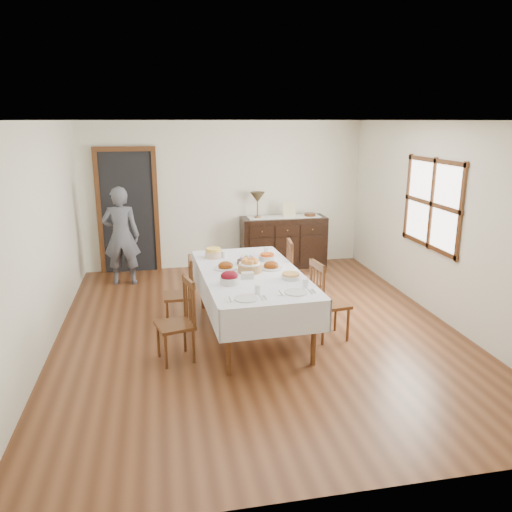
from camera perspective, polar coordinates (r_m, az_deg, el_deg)
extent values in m
plane|color=brown|center=(6.49, 0.17, -8.34)|extent=(6.00, 6.00, 0.00)
cube|color=white|center=(5.95, 0.19, 15.26)|extent=(5.00, 6.00, 0.02)
cube|color=white|center=(9.01, -3.57, 6.94)|extent=(5.00, 0.02, 2.60)
cube|color=white|center=(3.33, 10.39, -8.04)|extent=(5.00, 0.02, 2.60)
cube|color=white|center=(6.13, -23.42, 1.73)|extent=(0.02, 6.00, 2.60)
cube|color=white|center=(7.01, 20.70, 3.58)|extent=(0.02, 6.00, 2.60)
cube|color=white|center=(7.22, 19.53, 5.63)|extent=(0.02, 1.30, 1.10)
cube|color=#542F16|center=(7.22, 19.45, 5.63)|extent=(0.03, 1.46, 1.26)
cube|color=black|center=(8.95, -14.40, 4.82)|extent=(0.90, 0.06, 2.10)
cube|color=#542F16|center=(8.93, -14.40, 4.79)|extent=(1.04, 0.08, 2.18)
cube|color=silver|center=(6.12, -0.59, -2.00)|extent=(1.25, 2.35, 0.04)
cylinder|color=#542F16|center=(5.27, -3.18, -9.79)|extent=(0.06, 0.06, 0.74)
cylinder|color=#542F16|center=(5.50, 6.63, -8.76)|extent=(0.06, 0.06, 0.74)
cylinder|color=#542F16|center=(7.10, -6.10, -3.11)|extent=(0.06, 0.06, 0.74)
cylinder|color=#542F16|center=(7.27, 1.28, -2.58)|extent=(0.06, 0.06, 0.74)
cube|color=silver|center=(6.07, -5.99, -3.79)|extent=(0.12, 2.34, 0.36)
cube|color=silver|center=(6.32, 4.60, -2.99)|extent=(0.12, 2.34, 0.36)
cube|color=silver|center=(5.11, 2.36, -7.45)|extent=(1.19, 0.07, 0.36)
cube|color=silver|center=(7.25, -2.65, -0.53)|extent=(1.19, 0.07, 0.36)
cube|color=#542F16|center=(5.63, -9.25, -7.84)|extent=(0.47, 0.47, 0.04)
cylinder|color=#542F16|center=(5.81, -11.10, -9.47)|extent=(0.03, 0.03, 0.39)
cylinder|color=#542F16|center=(5.54, -10.26, -10.72)|extent=(0.03, 0.03, 0.39)
cylinder|color=#542F16|center=(5.89, -8.13, -9.00)|extent=(0.03, 0.03, 0.39)
cylinder|color=#542F16|center=(5.62, -7.15, -10.20)|extent=(0.03, 0.03, 0.39)
cylinder|color=#542F16|center=(5.73, -8.16, -4.61)|extent=(0.04, 0.04, 0.51)
cylinder|color=#542F16|center=(5.43, -7.10, -5.69)|extent=(0.04, 0.04, 0.51)
cube|color=#542F16|center=(5.50, -7.72, -2.98)|extent=(0.13, 0.36, 0.07)
cylinder|color=#542F16|center=(5.66, -7.90, -5.04)|extent=(0.02, 0.02, 0.42)
cylinder|color=#542F16|center=(5.58, -7.64, -5.31)|extent=(0.02, 0.02, 0.42)
cylinder|color=#542F16|center=(5.51, -7.37, -5.59)|extent=(0.02, 0.02, 0.42)
cube|color=#542F16|center=(6.56, -8.87, -4.50)|extent=(0.38, 0.38, 0.04)
cylinder|color=#542F16|center=(6.77, -10.15, -5.82)|extent=(0.03, 0.03, 0.38)
cylinder|color=#542F16|center=(6.49, -10.08, -6.78)|extent=(0.03, 0.03, 0.38)
cylinder|color=#542F16|center=(6.78, -7.57, -5.68)|extent=(0.03, 0.03, 0.38)
cylinder|color=#542F16|center=(6.50, -7.38, -6.63)|extent=(0.03, 0.03, 0.38)
cylinder|color=#542F16|center=(6.64, -7.56, -1.93)|extent=(0.04, 0.04, 0.50)
cylinder|color=#542F16|center=(6.34, -7.36, -2.77)|extent=(0.04, 0.04, 0.50)
cube|color=#542F16|center=(6.43, -7.53, -0.52)|extent=(0.04, 0.36, 0.07)
cylinder|color=#542F16|center=(6.57, -7.51, -2.28)|extent=(0.02, 0.02, 0.41)
cylinder|color=#542F16|center=(6.49, -7.46, -2.49)|extent=(0.02, 0.02, 0.41)
cylinder|color=#542F16|center=(6.42, -7.40, -2.71)|extent=(0.02, 0.02, 0.41)
cube|color=#542F16|center=(6.16, 8.47, -5.45)|extent=(0.46, 0.46, 0.04)
cylinder|color=#542F16|center=(6.19, 10.46, -7.75)|extent=(0.04, 0.04, 0.42)
cylinder|color=#542F16|center=(6.45, 9.07, -6.69)|extent=(0.04, 0.04, 0.42)
cylinder|color=#542F16|center=(6.04, 7.66, -8.20)|extent=(0.04, 0.04, 0.42)
cylinder|color=#542F16|center=(6.32, 6.37, -7.08)|extent=(0.04, 0.04, 0.42)
cylinder|color=#542F16|center=(5.85, 7.71, -3.74)|extent=(0.04, 0.04, 0.55)
cylinder|color=#542F16|center=(6.15, 6.30, -2.74)|extent=(0.04, 0.04, 0.55)
cube|color=#542F16|center=(5.93, 7.06, -1.09)|extent=(0.09, 0.39, 0.08)
cylinder|color=#542F16|center=(5.93, 7.33, -3.66)|extent=(0.02, 0.02, 0.45)
cylinder|color=#542F16|center=(6.00, 6.98, -3.41)|extent=(0.02, 0.02, 0.45)
cylinder|color=#542F16|center=(6.08, 6.63, -3.16)|extent=(0.02, 0.02, 0.45)
cube|color=#542F16|center=(6.87, 5.46, -2.93)|extent=(0.49, 0.49, 0.04)
cylinder|color=#542F16|center=(6.81, 7.10, -5.29)|extent=(0.04, 0.04, 0.44)
cylinder|color=#542F16|center=(7.14, 6.59, -4.30)|extent=(0.04, 0.04, 0.44)
cylinder|color=#542F16|center=(6.76, 4.15, -5.38)|extent=(0.04, 0.04, 0.44)
cylinder|color=#542F16|center=(7.09, 3.78, -4.38)|extent=(0.04, 0.04, 0.44)
cylinder|color=#542F16|center=(6.58, 4.08, -1.08)|extent=(0.04, 0.04, 0.58)
cylinder|color=#542F16|center=(6.93, 3.68, -0.22)|extent=(0.04, 0.04, 0.58)
cube|color=#542F16|center=(6.69, 3.91, 1.40)|extent=(0.10, 0.41, 0.08)
cylinder|color=#542F16|center=(6.67, 3.97, -1.03)|extent=(0.02, 0.02, 0.47)
cylinder|color=#542F16|center=(6.76, 3.87, -0.81)|extent=(0.02, 0.02, 0.47)
cylinder|color=#542F16|center=(6.85, 3.77, -0.59)|extent=(0.02, 0.02, 0.47)
cube|color=black|center=(9.09, 3.14, 1.61)|extent=(1.53, 0.51, 0.92)
cube|color=black|center=(8.67, 0.65, 2.84)|extent=(0.43, 0.02, 0.18)
sphere|color=brown|center=(8.65, 0.68, 2.81)|extent=(0.03, 0.03, 0.03)
cube|color=black|center=(8.77, 3.59, 2.96)|extent=(0.43, 0.02, 0.18)
sphere|color=brown|center=(8.76, 3.62, 2.93)|extent=(0.03, 0.03, 0.03)
cube|color=black|center=(8.90, 6.45, 3.06)|extent=(0.43, 0.02, 0.18)
sphere|color=brown|center=(8.88, 6.48, 3.04)|extent=(0.03, 0.03, 0.03)
imported|color=#51535C|center=(8.29, -15.17, 2.58)|extent=(0.56, 0.38, 1.71)
cylinder|color=olive|center=(6.10, -0.72, -1.38)|extent=(0.29, 0.29, 0.10)
cylinder|color=white|center=(6.09, -0.72, -0.86)|extent=(0.26, 0.26, 0.02)
sphere|color=orange|center=(6.09, -0.04, -0.55)|extent=(0.08, 0.08, 0.08)
sphere|color=orange|center=(6.14, -0.33, -0.43)|extent=(0.08, 0.08, 0.08)
sphere|color=orange|center=(6.15, -0.84, -0.41)|extent=(0.08, 0.08, 0.08)
sphere|color=orange|center=(6.12, -1.29, -0.48)|extent=(0.08, 0.08, 0.08)
sphere|color=orange|center=(6.07, -1.40, -0.63)|extent=(0.08, 0.08, 0.08)
sphere|color=orange|center=(6.02, -1.12, -0.75)|extent=(0.08, 0.08, 0.08)
sphere|color=orange|center=(6.01, -0.60, -0.78)|extent=(0.08, 0.08, 0.08)
sphere|color=orange|center=(6.04, -0.15, -0.70)|extent=(0.08, 0.08, 0.08)
cylinder|color=black|center=(6.45, -0.97, -0.67)|extent=(0.27, 0.27, 0.05)
ellipsoid|color=pink|center=(6.45, -0.31, -0.22)|extent=(0.05, 0.05, 0.06)
ellipsoid|color=#70B0FD|center=(6.50, -0.59, -0.11)|extent=(0.05, 0.05, 0.06)
ellipsoid|color=#90EA81|center=(6.51, -1.09, -0.08)|extent=(0.05, 0.05, 0.06)
ellipsoid|color=#FFA557|center=(6.48, -1.52, -0.15)|extent=(0.05, 0.05, 0.06)
ellipsoid|color=#CA90EB|center=(6.43, -1.63, -0.29)|extent=(0.05, 0.05, 0.06)
ellipsoid|color=#DBB063|center=(6.38, -1.36, -0.40)|extent=(0.05, 0.05, 0.06)
ellipsoid|color=pink|center=(6.37, -0.85, -0.43)|extent=(0.05, 0.05, 0.06)
ellipsoid|color=#70B0FD|center=(6.40, -0.42, -0.35)|extent=(0.05, 0.05, 0.06)
cylinder|color=silver|center=(6.24, -3.49, -1.40)|extent=(0.29, 0.29, 0.02)
ellipsoid|color=#6C2C06|center=(6.23, -3.49, -1.13)|extent=(0.19, 0.16, 0.11)
cylinder|color=silver|center=(6.25, 1.74, -1.37)|extent=(0.30, 0.30, 0.02)
ellipsoid|color=#6C2C06|center=(6.24, 1.74, -1.10)|extent=(0.19, 0.16, 0.11)
cylinder|color=silver|center=(5.68, -3.06, -2.82)|extent=(0.22, 0.22, 0.07)
ellipsoid|color=maroon|center=(5.66, -3.06, -2.25)|extent=(0.20, 0.17, 0.11)
cylinder|color=silver|center=(6.62, 1.27, -0.21)|extent=(0.22, 0.22, 0.06)
cylinder|color=#EB5216|center=(6.61, 1.27, 0.17)|extent=(0.18, 0.18, 0.03)
cylinder|color=#D0AA88|center=(6.76, -4.87, 0.20)|extent=(0.23, 0.23, 0.09)
cylinder|color=#F6C548|center=(6.74, -4.88, 0.73)|extent=(0.20, 0.20, 0.04)
cylinder|color=silver|center=(5.86, 3.98, -2.40)|extent=(0.22, 0.22, 0.04)
cylinder|color=gold|center=(5.85, 3.98, -2.07)|extent=(0.20, 0.20, 0.02)
cube|color=silver|center=(5.86, -0.97, -2.22)|extent=(0.14, 0.10, 0.07)
cylinder|color=silver|center=(5.20, -1.13, -4.88)|extent=(0.25, 0.25, 0.01)
cube|color=white|center=(5.18, -2.99, -5.03)|extent=(0.09, 0.12, 0.01)
cube|color=#BBBBBF|center=(5.17, -2.99, -4.97)|extent=(0.02, 0.16, 0.01)
cube|color=#BBBBBF|center=(5.23, 0.60, -4.80)|extent=(0.02, 0.18, 0.01)
cube|color=#BBBBBF|center=(5.24, 1.03, -4.77)|extent=(0.02, 0.14, 0.01)
cylinder|color=white|center=(5.35, 0.18, -3.79)|extent=(0.07, 0.07, 0.10)
cylinder|color=silver|center=(5.40, 4.58, -4.15)|extent=(0.25, 0.25, 0.01)
cube|color=white|center=(5.36, 2.83, -4.30)|extent=(0.09, 0.12, 0.01)
cube|color=#BBBBBF|center=(5.36, 2.83, -4.24)|extent=(0.02, 0.16, 0.01)
cube|color=#BBBBBF|center=(5.45, 6.21, -4.06)|extent=(0.02, 0.18, 0.01)
cube|color=#BBBBBF|center=(5.46, 6.61, -4.03)|extent=(0.02, 0.14, 0.01)
cylinder|color=white|center=(5.56, 5.67, -3.11)|extent=(0.07, 0.07, 0.10)
cylinder|color=white|center=(6.74, -3.67, 0.17)|extent=(0.06, 0.06, 0.09)
cylinder|color=white|center=(6.89, 1.19, 0.60)|extent=(0.07, 0.07, 0.10)
cube|color=white|center=(9.00, 3.22, 4.50)|extent=(1.30, 0.35, 0.01)
cylinder|color=brown|center=(8.91, 0.17, 4.47)|extent=(0.12, 0.12, 0.03)
cylinder|color=brown|center=(8.88, 0.17, 5.36)|extent=(0.02, 0.02, 0.25)
cone|color=#443921|center=(8.85, 0.17, 6.73)|extent=(0.26, 0.26, 0.18)
cube|color=beige|center=(8.91, 3.82, 5.27)|extent=(0.22, 0.08, 0.28)
cylinder|color=#542F16|center=(9.09, 6.18, 4.70)|extent=(0.20, 0.20, 0.06)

